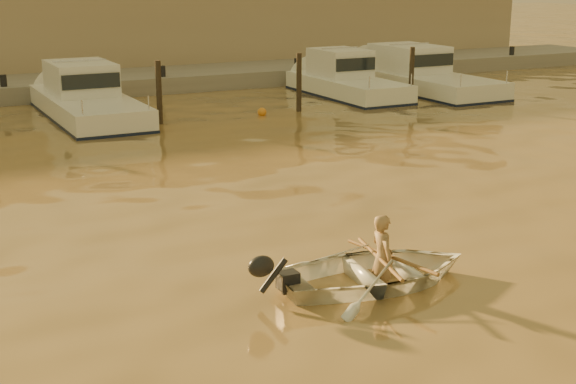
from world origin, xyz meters
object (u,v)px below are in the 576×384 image
dinghy (376,272)px  moored_boat_5 (420,75)px  waterfront_building (69,23)px  moored_boat_2 (87,98)px  person (382,258)px  moored_boat_4 (348,80)px

dinghy → moored_boat_5: (13.05, 16.67, 0.42)m
waterfront_building → moored_boat_2: bearing=-100.1°
dinghy → moored_boat_2: 16.69m
person → moored_boat_5: 21.12m
person → moored_boat_4: moored_boat_4 is taller
moored_boat_4 → waterfront_building: waterfront_building is taller
moored_boat_5 → waterfront_building: 16.03m
person → moored_boat_2: (-0.52, 16.68, 0.22)m
dinghy → moored_boat_4: (9.63, 16.67, 0.42)m
person → moored_boat_2: bearing=7.1°
dinghy → person: bearing=-90.0°
dinghy → moored_boat_2: size_ratio=0.39×
person → moored_boat_4: (9.53, 16.68, 0.22)m
moored_boat_2 → moored_boat_5: bearing=0.0°
moored_boat_4 → moored_boat_5: (3.43, 0.00, 0.00)m
person → waterfront_building: (1.43, 27.68, 1.99)m
moored_boat_4 → dinghy: bearing=-120.0°
moored_boat_2 → dinghy: bearing=-88.5°
dinghy → moored_boat_2: moored_boat_2 is taller
moored_boat_5 → moored_boat_2: bearing=180.0°
moored_boat_2 → moored_boat_5: (13.48, 0.00, 0.00)m
moored_boat_5 → waterfront_building: bearing=136.3°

